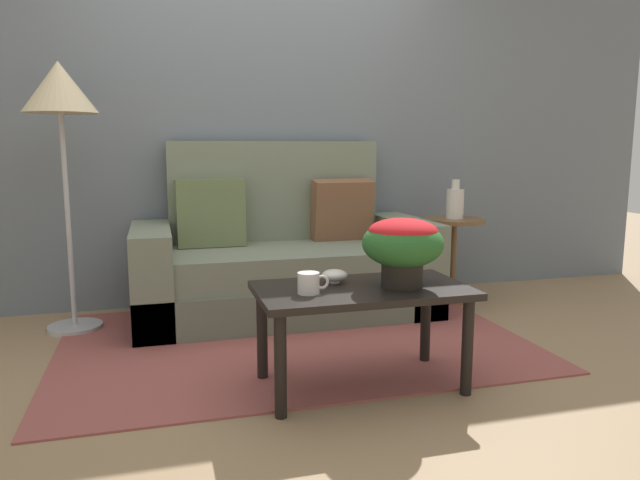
% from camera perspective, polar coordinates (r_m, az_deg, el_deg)
% --- Properties ---
extents(ground_plane, '(14.00, 14.00, 0.00)m').
position_cam_1_polar(ground_plane, '(3.32, -2.02, -10.50)').
color(ground_plane, '#997A56').
extents(wall_back, '(6.40, 0.12, 2.62)m').
position_cam_1_polar(wall_back, '(4.30, -5.97, 11.66)').
color(wall_back, slate).
rests_on(wall_back, ground).
extents(area_rug, '(2.58, 1.75, 0.01)m').
position_cam_1_polar(area_rug, '(3.44, -2.56, -9.69)').
color(area_rug, '#994C47').
rests_on(area_rug, ground).
extents(couch, '(1.92, 0.85, 1.14)m').
position_cam_1_polar(couch, '(3.94, -3.56, -2.28)').
color(couch, '#626B59').
rests_on(couch, ground).
extents(coffee_table, '(0.96, 0.54, 0.48)m').
position_cam_1_polar(coffee_table, '(2.72, 4.06, -5.93)').
color(coffee_table, black).
rests_on(coffee_table, ground).
extents(side_table, '(0.43, 0.43, 0.60)m').
position_cam_1_polar(side_table, '(4.33, 12.72, -0.41)').
color(side_table, brown).
rests_on(side_table, ground).
extents(floor_lamp, '(0.42, 0.42, 1.59)m').
position_cam_1_polar(floor_lamp, '(3.80, -23.78, 11.95)').
color(floor_lamp, '#B2B2B7').
rests_on(floor_lamp, ground).
extents(potted_plant, '(0.37, 0.37, 0.31)m').
position_cam_1_polar(potted_plant, '(2.69, 7.98, -0.31)').
color(potted_plant, black).
rests_on(potted_plant, coffee_table).
extents(coffee_mug, '(0.14, 0.10, 0.09)m').
position_cam_1_polar(coffee_mug, '(2.56, -1.04, -4.17)').
color(coffee_mug, white).
rests_on(coffee_mug, coffee_table).
extents(snack_bowl, '(0.12, 0.12, 0.06)m').
position_cam_1_polar(snack_bowl, '(2.76, 1.41, -3.44)').
color(snack_bowl, silver).
rests_on(snack_bowl, coffee_table).
extents(table_vase, '(0.12, 0.12, 0.28)m').
position_cam_1_polar(table_vase, '(4.29, 12.90, 3.53)').
color(table_vase, silver).
rests_on(table_vase, side_table).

